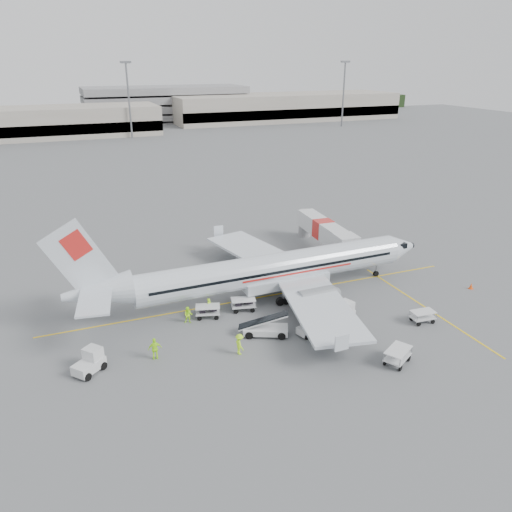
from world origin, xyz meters
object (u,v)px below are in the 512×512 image
at_px(aircraft, 274,249).
at_px(jet_bridge, 323,235).
at_px(belt_loader, 266,321).
at_px(tug_aft, 88,362).
at_px(tug_fore, 342,312).
at_px(tug_mid, 308,327).

xyz_separation_m(aircraft, jet_bridge, (11.20, 9.98, -3.22)).
height_order(jet_bridge, belt_loader, jet_bridge).
height_order(jet_bridge, tug_aft, jet_bridge).
relative_size(belt_loader, tug_fore, 2.20).
bearing_deg(tug_mid, jet_bridge, 41.52).
height_order(tug_fore, tug_mid, tug_fore).
xyz_separation_m(jet_bridge, belt_loader, (-15.05, -16.91, -0.54)).
bearing_deg(tug_fore, tug_mid, 174.02).
distance_m(belt_loader, tug_fore, 7.63).
xyz_separation_m(jet_bridge, tug_aft, (-30.09, -17.06, -1.01)).
distance_m(jet_bridge, belt_loader, 22.64).
relative_size(aircraft, tug_aft, 15.28).
xyz_separation_m(tug_mid, tug_aft, (-18.60, 1.19, 0.18)).
bearing_deg(tug_fore, jet_bridge, 46.82).
bearing_deg(tug_mid, tug_fore, -2.41).
xyz_separation_m(jet_bridge, tug_mid, (-11.50, -18.25, -1.20)).
distance_m(aircraft, belt_loader, 8.77).
relative_size(aircraft, belt_loader, 7.16).
height_order(jet_bridge, tug_mid, jet_bridge).
xyz_separation_m(belt_loader, tug_mid, (3.55, -1.34, -0.65)).
bearing_deg(tug_mid, tug_aft, 160.06).
bearing_deg(jet_bridge, aircraft, -135.37).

